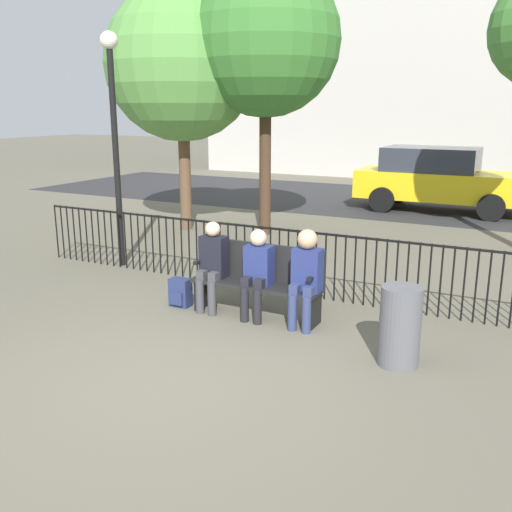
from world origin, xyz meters
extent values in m
plane|color=#605B4C|center=(0.00, 0.00, 0.00)|extent=(80.00, 80.00, 0.00)
cube|color=black|center=(0.00, 1.99, 0.42)|extent=(1.69, 0.45, 0.05)
cube|color=black|center=(0.00, 2.18, 0.69)|extent=(1.69, 0.05, 0.47)
cube|color=black|center=(-0.79, 1.99, 0.20)|extent=(0.06, 0.38, 0.40)
cube|color=black|center=(0.79, 1.99, 0.20)|extent=(0.06, 0.38, 0.40)
cube|color=black|center=(-0.79, 1.99, 0.65)|extent=(0.06, 0.38, 0.04)
cube|color=black|center=(0.79, 1.99, 0.65)|extent=(0.06, 0.38, 0.04)
cylinder|color=#3D3D42|center=(-0.70, 1.76, 0.23)|extent=(0.11, 0.11, 0.45)
cylinder|color=#3D3D42|center=(-0.52, 1.76, 0.23)|extent=(0.11, 0.11, 0.45)
cube|color=#3D3D42|center=(-0.70, 1.86, 0.50)|extent=(0.11, 0.20, 0.12)
cube|color=#3D3D42|center=(-0.52, 1.86, 0.50)|extent=(0.11, 0.20, 0.12)
cube|color=black|center=(-0.61, 1.99, 0.72)|extent=(0.34, 0.22, 0.54)
sphere|color=beige|center=(-0.61, 1.97, 1.09)|extent=(0.19, 0.19, 0.19)
cylinder|color=black|center=(-0.05, 1.76, 0.23)|extent=(0.11, 0.11, 0.45)
cylinder|color=black|center=(0.13, 1.76, 0.23)|extent=(0.11, 0.11, 0.45)
cube|color=black|center=(-0.05, 1.86, 0.50)|extent=(0.11, 0.20, 0.12)
cube|color=black|center=(0.13, 1.86, 0.50)|extent=(0.11, 0.20, 0.12)
cube|color=navy|center=(0.04, 1.99, 0.69)|extent=(0.34, 0.22, 0.49)
sphere|color=beige|center=(0.04, 1.97, 1.04)|extent=(0.21, 0.21, 0.21)
cylinder|color=navy|center=(0.60, 1.76, 0.23)|extent=(0.11, 0.11, 0.45)
cylinder|color=navy|center=(0.78, 1.76, 0.23)|extent=(0.11, 0.11, 0.45)
cube|color=navy|center=(0.60, 1.86, 0.50)|extent=(0.11, 0.20, 0.12)
cube|color=navy|center=(0.78, 1.86, 0.50)|extent=(0.11, 0.20, 0.12)
cube|color=navy|center=(0.69, 1.99, 0.71)|extent=(0.34, 0.22, 0.52)
sphere|color=tan|center=(0.69, 1.97, 1.09)|extent=(0.24, 0.24, 0.24)
cube|color=navy|center=(-1.09, 1.88, 0.19)|extent=(0.28, 0.17, 0.38)
cube|color=navy|center=(-1.09, 1.77, 0.13)|extent=(0.19, 0.04, 0.17)
cylinder|color=black|center=(-4.50, 3.03, 0.47)|extent=(0.02, 0.02, 0.95)
cylinder|color=black|center=(-4.36, 3.03, 0.47)|extent=(0.02, 0.02, 0.95)
cylinder|color=black|center=(-4.22, 3.03, 0.47)|extent=(0.02, 0.02, 0.95)
cylinder|color=black|center=(-4.08, 3.03, 0.47)|extent=(0.02, 0.02, 0.95)
cylinder|color=black|center=(-3.94, 3.03, 0.47)|extent=(0.02, 0.02, 0.95)
cylinder|color=black|center=(-3.80, 3.03, 0.47)|extent=(0.02, 0.02, 0.95)
cylinder|color=black|center=(-3.66, 3.03, 0.47)|extent=(0.02, 0.02, 0.95)
cylinder|color=black|center=(-3.52, 3.03, 0.47)|extent=(0.02, 0.02, 0.95)
cylinder|color=black|center=(-3.38, 3.03, 0.47)|extent=(0.02, 0.02, 0.95)
cylinder|color=black|center=(-3.24, 3.03, 0.47)|extent=(0.02, 0.02, 0.95)
cylinder|color=black|center=(-3.10, 3.03, 0.47)|extent=(0.02, 0.02, 0.95)
cylinder|color=black|center=(-2.96, 3.03, 0.47)|extent=(0.02, 0.02, 0.95)
cylinder|color=black|center=(-2.82, 3.03, 0.47)|extent=(0.02, 0.02, 0.95)
cylinder|color=black|center=(-2.68, 3.03, 0.47)|extent=(0.02, 0.02, 0.95)
cylinder|color=black|center=(-2.54, 3.03, 0.47)|extent=(0.02, 0.02, 0.95)
cylinder|color=black|center=(-2.40, 3.03, 0.47)|extent=(0.02, 0.02, 0.95)
cylinder|color=black|center=(-2.26, 3.03, 0.47)|extent=(0.02, 0.02, 0.95)
cylinder|color=black|center=(-2.12, 3.03, 0.47)|extent=(0.02, 0.02, 0.95)
cylinder|color=black|center=(-1.98, 3.03, 0.47)|extent=(0.02, 0.02, 0.95)
cylinder|color=black|center=(-1.84, 3.03, 0.47)|extent=(0.02, 0.02, 0.95)
cylinder|color=black|center=(-1.70, 3.03, 0.47)|extent=(0.02, 0.02, 0.95)
cylinder|color=black|center=(-1.56, 3.03, 0.47)|extent=(0.02, 0.02, 0.95)
cylinder|color=black|center=(-1.42, 3.03, 0.47)|extent=(0.02, 0.02, 0.95)
cylinder|color=black|center=(-1.28, 3.03, 0.47)|extent=(0.02, 0.02, 0.95)
cylinder|color=black|center=(-1.14, 3.03, 0.47)|extent=(0.02, 0.02, 0.95)
cylinder|color=black|center=(-1.00, 3.03, 0.47)|extent=(0.02, 0.02, 0.95)
cylinder|color=black|center=(-0.86, 3.03, 0.47)|extent=(0.02, 0.02, 0.95)
cylinder|color=black|center=(-0.72, 3.03, 0.47)|extent=(0.02, 0.02, 0.95)
cylinder|color=black|center=(-0.58, 3.03, 0.47)|extent=(0.02, 0.02, 0.95)
cylinder|color=black|center=(-0.44, 3.03, 0.47)|extent=(0.02, 0.02, 0.95)
cylinder|color=black|center=(-0.30, 3.03, 0.47)|extent=(0.02, 0.02, 0.95)
cylinder|color=black|center=(-0.16, 3.03, 0.47)|extent=(0.02, 0.02, 0.95)
cylinder|color=black|center=(-0.02, 3.03, 0.47)|extent=(0.02, 0.02, 0.95)
cylinder|color=black|center=(0.12, 3.03, 0.47)|extent=(0.02, 0.02, 0.95)
cylinder|color=black|center=(0.26, 3.03, 0.47)|extent=(0.02, 0.02, 0.95)
cylinder|color=black|center=(0.40, 3.03, 0.47)|extent=(0.02, 0.02, 0.95)
cylinder|color=black|center=(0.54, 3.03, 0.47)|extent=(0.02, 0.02, 0.95)
cylinder|color=black|center=(0.68, 3.03, 0.47)|extent=(0.02, 0.02, 0.95)
cylinder|color=black|center=(0.82, 3.03, 0.47)|extent=(0.02, 0.02, 0.95)
cylinder|color=black|center=(0.96, 3.03, 0.47)|extent=(0.02, 0.02, 0.95)
cylinder|color=black|center=(1.10, 3.03, 0.47)|extent=(0.02, 0.02, 0.95)
cylinder|color=black|center=(1.24, 3.03, 0.47)|extent=(0.02, 0.02, 0.95)
cylinder|color=black|center=(1.38, 3.03, 0.47)|extent=(0.02, 0.02, 0.95)
cylinder|color=black|center=(1.52, 3.03, 0.47)|extent=(0.02, 0.02, 0.95)
cylinder|color=black|center=(1.66, 3.03, 0.47)|extent=(0.02, 0.02, 0.95)
cylinder|color=black|center=(1.80, 3.03, 0.47)|extent=(0.02, 0.02, 0.95)
cylinder|color=black|center=(1.94, 3.03, 0.47)|extent=(0.02, 0.02, 0.95)
cylinder|color=black|center=(2.08, 3.03, 0.47)|extent=(0.02, 0.02, 0.95)
cylinder|color=black|center=(2.22, 3.03, 0.47)|extent=(0.02, 0.02, 0.95)
cylinder|color=black|center=(2.36, 3.03, 0.47)|extent=(0.02, 0.02, 0.95)
cylinder|color=black|center=(2.50, 3.03, 0.47)|extent=(0.02, 0.02, 0.95)
cylinder|color=black|center=(2.64, 3.03, 0.47)|extent=(0.02, 0.02, 0.95)
cylinder|color=black|center=(2.78, 3.03, 0.47)|extent=(0.02, 0.02, 0.95)
cube|color=black|center=(0.00, 3.03, 0.93)|extent=(9.00, 0.03, 0.03)
cylinder|color=#422D1E|center=(-2.10, 6.49, 1.53)|extent=(0.24, 0.24, 3.06)
sphere|color=#38752D|center=(-2.10, 6.49, 3.87)|extent=(2.96, 2.96, 2.96)
cylinder|color=brown|center=(-3.87, 6.16, 1.30)|extent=(0.25, 0.25, 2.60)
sphere|color=#569342|center=(-3.87, 6.16, 3.47)|extent=(3.16, 3.16, 3.16)
cylinder|color=black|center=(-3.16, 3.15, 1.76)|extent=(0.10, 0.10, 3.52)
sphere|color=silver|center=(-3.16, 3.15, 3.60)|extent=(0.28, 0.28, 0.28)
cube|color=#2B2B2D|center=(0.00, 12.00, 0.00)|extent=(24.00, 6.00, 0.01)
cube|color=yellow|center=(0.72, 11.05, 0.67)|extent=(4.20, 1.70, 0.70)
cube|color=#2D333D|center=(0.40, 11.05, 1.32)|extent=(2.31, 1.56, 0.60)
cylinder|color=black|center=(2.02, 10.18, 0.32)|extent=(0.64, 0.20, 0.64)
cylinder|color=black|center=(2.02, 11.92, 0.32)|extent=(0.64, 0.20, 0.64)
cylinder|color=black|center=(-0.59, 10.18, 0.32)|extent=(0.64, 0.20, 0.64)
cylinder|color=black|center=(-0.59, 11.92, 0.32)|extent=(0.64, 0.20, 0.64)
cylinder|color=#56565B|center=(1.96, 1.40, 0.42)|extent=(0.42, 0.42, 0.84)
camera|label=1|loc=(3.14, -4.13, 2.59)|focal=40.00mm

